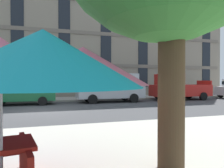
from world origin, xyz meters
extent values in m
plane|color=#424244|center=(0.00, 0.00, 0.00)|extent=(120.00, 120.00, 0.00)
cube|color=#9E998E|center=(0.00, 6.80, 0.06)|extent=(56.00, 3.60, 0.12)
cube|color=gray|center=(0.00, 15.00, 8.00)|extent=(41.52, 12.00, 16.00)
cube|color=#6B6056|center=(0.00, 8.96, 3.20)|extent=(40.69, 0.08, 0.36)
cube|color=#6B6056|center=(0.00, 8.96, 6.40)|extent=(40.69, 0.08, 0.36)
cube|color=black|center=(-2.08, 8.97, 8.40)|extent=(1.10, 0.06, 14.80)
cube|color=black|center=(2.08, 8.97, 8.40)|extent=(1.10, 0.06, 14.80)
cube|color=black|center=(6.23, 8.97, 8.40)|extent=(1.10, 0.06, 14.80)
cube|color=black|center=(10.38, 8.97, 8.40)|extent=(1.10, 0.06, 14.80)
cube|color=black|center=(14.53, 8.97, 8.40)|extent=(1.10, 0.06, 14.80)
cube|color=black|center=(18.68, 8.97, 8.40)|extent=(1.10, 0.06, 14.80)
cube|color=#195933|center=(-1.24, 3.70, 0.70)|extent=(4.40, 1.76, 0.80)
cube|color=#195933|center=(-1.39, 3.70, 1.44)|extent=(2.30, 1.55, 0.68)
cube|color=black|center=(-1.39, 3.70, 1.44)|extent=(2.32, 1.57, 0.32)
cylinder|color=black|center=(0.12, 4.58, 0.30)|extent=(0.60, 0.22, 0.60)
cylinder|color=black|center=(0.12, 2.82, 0.30)|extent=(0.60, 0.22, 0.60)
cylinder|color=black|center=(-2.61, 4.58, 0.30)|extent=(0.60, 0.22, 0.60)
cube|color=#A8AAB2|center=(5.06, 3.70, 0.82)|extent=(5.10, 1.90, 0.96)
cube|color=#A8AAB2|center=(6.16, 3.70, 1.75)|extent=(1.90, 1.75, 0.90)
cube|color=#A8AAB2|center=(2.59, 3.70, 1.48)|extent=(0.16, 1.75, 0.36)
cylinder|color=black|center=(3.48, 2.75, 0.34)|extent=(0.68, 0.22, 0.68)
cylinder|color=black|center=(3.48, 4.65, 0.34)|extent=(0.68, 0.22, 0.68)
cylinder|color=black|center=(6.65, 2.75, 0.34)|extent=(0.68, 0.22, 0.68)
cylinder|color=black|center=(6.65, 4.65, 0.34)|extent=(0.68, 0.22, 0.68)
cube|color=#B21E19|center=(11.38, 3.70, 0.82)|extent=(5.10, 1.90, 0.96)
cube|color=#B21E19|center=(10.28, 3.70, 1.75)|extent=(1.90, 1.75, 0.90)
cube|color=#B21E19|center=(13.85, 3.70, 1.48)|extent=(0.16, 1.75, 0.36)
cylinder|color=black|center=(12.96, 4.65, 0.34)|extent=(0.68, 0.22, 0.68)
cylinder|color=black|center=(12.96, 2.75, 0.34)|extent=(0.68, 0.22, 0.68)
cylinder|color=black|center=(9.80, 4.65, 0.34)|extent=(0.68, 0.22, 0.68)
cylinder|color=black|center=(9.80, 2.75, 0.34)|extent=(0.68, 0.22, 0.68)
cylinder|color=black|center=(16.55, 4.58, 0.30)|extent=(0.60, 0.22, 0.60)
cylinder|color=silver|center=(-0.25, -9.00, 1.06)|extent=(0.06, 0.06, 2.13)
cone|color=#E5668C|center=(0.80, -9.00, 1.86)|extent=(1.85, 1.85, 0.54)
cone|color=#662D9E|center=(0.27, -8.09, 1.86)|extent=(1.85, 1.85, 0.54)
cone|color=#199EB2|center=(0.27, -9.91, 1.86)|extent=(1.85, 1.85, 0.54)
cone|color=#E5668C|center=(-0.25, -9.00, 1.90)|extent=(1.77, 1.77, 0.62)
cube|color=red|center=(0.01, -8.61, 0.37)|extent=(0.32, 1.39, 0.74)
cylinder|color=#4C3823|center=(2.38, -8.77, 1.42)|extent=(0.46, 0.46, 2.84)
camera|label=1|loc=(0.29, -11.99, 1.65)|focal=34.22mm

